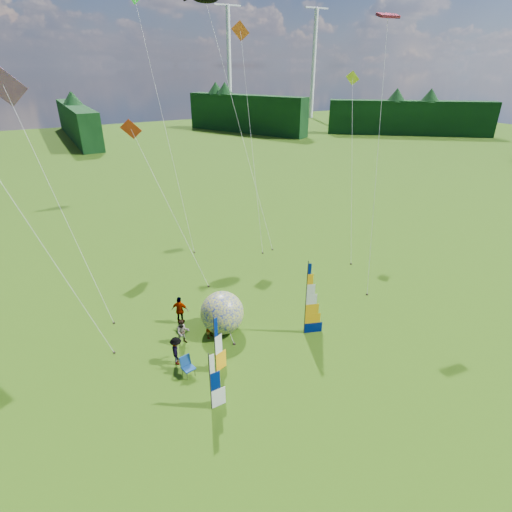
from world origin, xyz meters
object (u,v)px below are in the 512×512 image
side_banner_left (215,347)px  bol_inflatable (222,313)px  side_banner_far (210,383)px  camp_chair (188,367)px  feather_banner_main (306,300)px  spectator_c (176,351)px  kite_whale (238,115)px  spectator_d (180,310)px  spectator_a (210,325)px  spectator_b (183,332)px

side_banner_left → bol_inflatable: 3.83m
side_banner_far → camp_chair: bearing=91.1°
feather_banner_main → spectator_c: 8.00m
feather_banner_main → kite_whale: size_ratio=0.22×
spectator_c → spectator_d: size_ratio=0.91×
side_banner_left → spectator_a: side_banner_left is taller
side_banner_left → kite_whale: (10.74, 17.99, 9.30)m
side_banner_far → spectator_d: bearing=79.4°
spectator_c → camp_chair: size_ratio=1.50×
side_banner_far → spectator_a: (2.18, 5.26, -0.75)m
spectator_b → camp_chair: spectator_b is taller
spectator_d → spectator_c: bearing=105.6°
spectator_a → camp_chair: 3.45m
side_banner_left → camp_chair: size_ratio=3.04×
camp_chair → kite_whale: (12.11, 17.45, 10.47)m
feather_banner_main → side_banner_left: feather_banner_main is taller
bol_inflatable → spectator_d: size_ratio=1.41×
spectator_b → spectator_c: bearing=-110.8°
bol_inflatable → side_banner_left: bearing=-120.3°
side_banner_left → side_banner_far: (-1.22, -2.20, -0.12)m
spectator_d → side_banner_far: bearing=119.4°
side_banner_left → spectator_c: 2.51m
spectator_a → spectator_c: 2.84m
feather_banner_main → spectator_b: bearing=177.9°
feather_banner_main → side_banner_left: 6.26m
feather_banner_main → bol_inflatable: bearing=167.3°
spectator_c → spectator_a: bearing=-48.0°
spectator_a → spectator_d: 2.53m
feather_banner_main → spectator_d: (-6.26, 4.79, -1.47)m
side_banner_left → spectator_c: side_banner_left is taller
bol_inflatable → kite_whale: bearing=59.0°
spectator_c → bol_inflatable: bearing=-51.7°
side_banner_left → spectator_a: bearing=53.1°
camp_chair → kite_whale: kite_whale is taller
spectator_a → bol_inflatable: bearing=-22.3°
spectator_a → spectator_d: spectator_d is taller
bol_inflatable → camp_chair: bol_inflatable is taller
side_banner_left → spectator_d: (-0.06, 5.38, -0.79)m
side_banner_left → spectator_c: bearing=112.2°
spectator_a → spectator_d: size_ratio=0.91×
camp_chair → spectator_d: bearing=63.8°
side_banner_far → spectator_b: size_ratio=2.02×
side_banner_left → bol_inflatable: size_ratio=1.30×
side_banner_left → feather_banner_main: bearing=-14.1°
bol_inflatable → spectator_c: (-3.48, -1.53, -0.47)m
spectator_d → camp_chair: bearing=113.0°
spectator_a → spectator_c: spectator_a is taller
spectator_c → camp_chair: 1.27m
spectator_d → kite_whale: kite_whale is taller
spectator_c → spectator_d: (1.50, 3.62, 0.09)m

